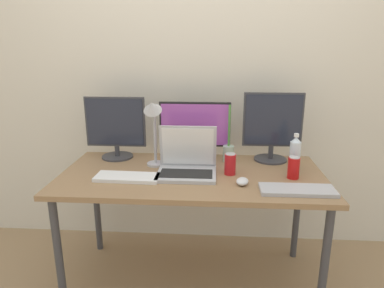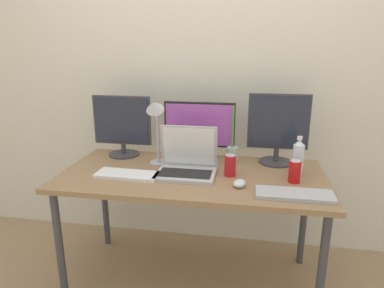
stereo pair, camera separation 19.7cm
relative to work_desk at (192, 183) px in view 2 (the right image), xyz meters
The scene contains 15 objects.
ground_plane 0.67m from the work_desk, ahead, with size 16.00×16.00×0.00m, color #9E7F5B.
wall_back 0.86m from the work_desk, 90.00° to the left, with size 7.00×0.08×2.60m, color silver.
work_desk is the anchor object (origin of this frame).
monitor_left 0.65m from the work_desk, 153.27° to the left, with size 0.40×0.21×0.41m.
monitor_center 0.39m from the work_desk, 90.87° to the left, with size 0.46×0.18×0.38m.
monitor_right 0.64m from the work_desk, 28.78° to the left, with size 0.38×0.21×0.44m.
laptop_silver 0.13m from the work_desk, behind, with size 0.34×0.26×0.28m.
keyboard_main 0.38m from the work_desk, 162.37° to the right, with size 0.36×0.14×0.02m, color white.
keyboard_aux 0.61m from the work_desk, 22.29° to the right, with size 0.38×0.14×0.02m, color #B2B2B7.
mouse_by_keyboard 0.33m from the work_desk, 28.22° to the right, with size 0.07×0.09×0.04m, color silver.
water_bottle 0.63m from the work_desk, ahead, with size 0.06×0.06×0.23m.
soda_can_near_keyboard 0.59m from the work_desk, ahead, with size 0.07×0.07×0.13m.
soda_can_by_laptop 0.26m from the work_desk, ahead, with size 0.07×0.07×0.13m.
bamboo_vase 0.35m from the work_desk, 46.38° to the left, with size 0.07×0.07×0.37m.
desk_lamp 0.44m from the work_desk, 160.07° to the left, with size 0.11×0.18×0.44m.
Camera 2 is at (0.32, -1.87, 1.47)m, focal length 32.00 mm.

